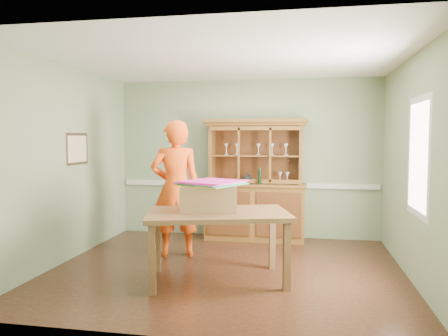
% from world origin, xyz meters
% --- Properties ---
extents(floor, '(4.50, 4.50, 0.00)m').
position_xyz_m(floor, '(0.00, 0.00, 0.00)').
color(floor, '#442515').
rests_on(floor, ground).
extents(ceiling, '(4.50, 4.50, 0.00)m').
position_xyz_m(ceiling, '(0.00, 0.00, 2.70)').
color(ceiling, white).
rests_on(ceiling, wall_back).
extents(wall_back, '(4.50, 0.00, 4.50)m').
position_xyz_m(wall_back, '(0.00, 2.00, 1.35)').
color(wall_back, gray).
rests_on(wall_back, floor).
extents(wall_left, '(0.00, 4.00, 4.00)m').
position_xyz_m(wall_left, '(-2.25, 0.00, 1.35)').
color(wall_left, gray).
rests_on(wall_left, floor).
extents(wall_right, '(0.00, 4.00, 4.00)m').
position_xyz_m(wall_right, '(2.25, 0.00, 1.35)').
color(wall_right, gray).
rests_on(wall_right, floor).
extents(wall_front, '(4.50, 0.00, 4.50)m').
position_xyz_m(wall_front, '(0.00, -2.00, 1.35)').
color(wall_front, gray).
rests_on(wall_front, floor).
extents(chair_rail, '(4.41, 0.05, 0.08)m').
position_xyz_m(chair_rail, '(0.00, 1.98, 0.90)').
color(chair_rail, silver).
rests_on(chair_rail, wall_back).
extents(framed_map, '(0.03, 0.60, 0.46)m').
position_xyz_m(framed_map, '(-2.23, 0.30, 1.55)').
color(framed_map, '#362715').
rests_on(framed_map, wall_left).
extents(window_panel, '(0.03, 0.96, 1.36)m').
position_xyz_m(window_panel, '(2.23, -0.30, 1.50)').
color(window_panel, silver).
rests_on(window_panel, wall_right).
extents(china_hutch, '(1.72, 0.57, 2.02)m').
position_xyz_m(china_hutch, '(0.17, 1.77, 0.71)').
color(china_hutch, brown).
rests_on(china_hutch, floor).
extents(dining_table, '(1.87, 1.41, 0.83)m').
position_xyz_m(dining_table, '(-0.02, -0.45, 0.73)').
color(dining_table, brown).
rests_on(dining_table, floor).
extents(cardboard_box, '(0.76, 0.66, 0.31)m').
position_xyz_m(cardboard_box, '(-0.16, -0.36, 0.99)').
color(cardboard_box, '#9E7A51').
rests_on(cardboard_box, dining_table).
extents(kite_stack, '(0.83, 0.83, 0.05)m').
position_xyz_m(kite_stack, '(-0.11, -0.38, 1.17)').
color(kite_stack, yellow).
rests_on(kite_stack, cardboard_box).
extents(person, '(0.82, 0.66, 1.96)m').
position_xyz_m(person, '(-0.84, 0.53, 0.98)').
color(person, '#FF5010').
rests_on(person, floor).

